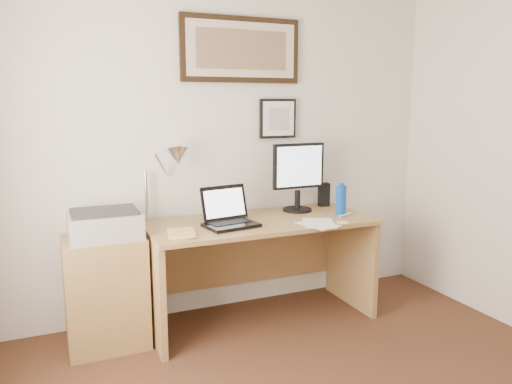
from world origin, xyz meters
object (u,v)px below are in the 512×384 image
side_cabinet (106,292)px  desk (255,249)px  water_bottle (341,200)px  lcd_monitor (298,174)px  laptop (229,217)px  printer (105,224)px  book (167,234)px

side_cabinet → desk: size_ratio=0.46×
water_bottle → desk: (-0.63, 0.15, -0.34)m
side_cabinet → lcd_monitor: size_ratio=1.40×
side_cabinet → laptop: 0.93m
water_bottle → printer: size_ratio=0.49×
side_cabinet → printer: size_ratio=1.66×
water_bottle → printer: bearing=176.5°
book → desk: 0.77m
desk → laptop: laptop is taller
side_cabinet → printer: printer is taller
water_bottle → lcd_monitor: size_ratio=0.42×
book → printer: printer is taller
water_bottle → laptop: bearing=178.5°
lcd_monitor → printer: size_ratio=1.18×
laptop → lcd_monitor: 0.71m
side_cabinet → lcd_monitor: bearing=4.3°
desk → laptop: 0.41m
desk → lcd_monitor: bearing=10.9°
side_cabinet → lcd_monitor: (1.46, 0.11, 0.68)m
lcd_monitor → printer: 1.46m
desk → printer: size_ratio=3.64×
book → lcd_monitor: bearing=15.4°
side_cabinet → laptop: bearing=-6.6°
side_cabinet → book: 0.57m
water_bottle → desk: water_bottle is taller
side_cabinet → laptop: size_ratio=1.95×
water_bottle → book: bearing=-176.8°
lcd_monitor → water_bottle: bearing=-43.3°
desk → laptop: (-0.25, -0.13, 0.29)m
book → laptop: laptop is taller
book → water_bottle: bearing=3.2°
side_cabinet → printer: bearing=-41.7°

